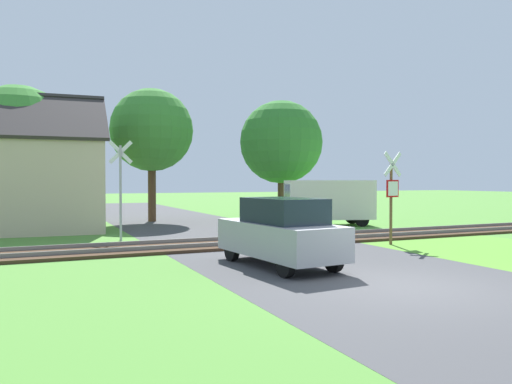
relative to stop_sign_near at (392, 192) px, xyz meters
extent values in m
plane|color=#4C8433|center=(-4.22, -5.63, -1.83)|extent=(160.00, 160.00, 0.00)
cube|color=#424244|center=(-4.22, -3.63, -1.83)|extent=(7.00, 80.00, 0.01)
cube|color=#422D1E|center=(-4.22, 2.19, -1.78)|extent=(60.00, 2.60, 0.10)
cube|color=slate|center=(-4.22, 2.91, -1.67)|extent=(60.00, 0.08, 0.12)
cube|color=slate|center=(-4.22, 1.47, -1.67)|extent=(60.00, 0.08, 0.12)
cylinder|color=brown|center=(-0.01, 0.03, -0.36)|extent=(0.10, 0.10, 2.95)
cube|color=red|center=(0.01, -0.03, 0.12)|extent=(0.60, 0.13, 0.60)
cube|color=white|center=(0.01, -0.06, 0.12)|extent=(0.49, 0.10, 0.49)
cube|color=white|center=(0.01, -0.03, 0.96)|extent=(0.87, 0.18, 0.88)
cube|color=white|center=(0.01, -0.03, 0.96)|extent=(0.87, 0.18, 0.88)
cylinder|color=#9E9EA5|center=(-8.38, 5.05, -0.07)|extent=(0.09, 0.09, 3.53)
cube|color=white|center=(-8.37, 5.11, 1.45)|extent=(0.85, 0.29, 0.88)
cube|color=white|center=(-8.37, 5.11, 1.45)|extent=(0.85, 0.29, 0.88)
cube|color=#C6B293|center=(-11.92, 10.66, 0.17)|extent=(7.31, 6.38, 4.01)
cube|color=#332D2D|center=(-12.01, 9.17, 3.17)|extent=(7.51, 3.80, 2.31)
cube|color=#332D2D|center=(-11.83, 12.16, 3.17)|extent=(7.51, 3.80, 2.31)
cube|color=brown|center=(-10.00, 10.55, 3.26)|extent=(0.53, 0.53, 1.10)
cylinder|color=#513823|center=(-5.42, 13.27, -0.18)|extent=(0.43, 0.43, 3.29)
sphere|color=#3D8433|center=(-5.42, 13.27, 3.14)|extent=(4.48, 4.48, 4.48)
cylinder|color=#513823|center=(1.42, 11.20, -0.51)|extent=(0.37, 0.37, 2.65)
sphere|color=#337A2D|center=(1.42, 11.20, 2.56)|extent=(4.64, 4.64, 4.64)
cylinder|color=#513823|center=(-11.92, 11.64, -0.62)|extent=(0.47, 0.47, 2.43)
sphere|color=#3D8433|center=(-11.92, 11.64, 2.39)|extent=(4.78, 4.78, 4.78)
cube|color=silver|center=(2.02, 7.18, -0.54)|extent=(4.58, 3.08, 1.90)
cube|color=silver|center=(-0.31, 7.92, -1.04)|extent=(1.21, 1.93, 0.90)
cube|color=#19232D|center=(0.04, 7.80, -0.21)|extent=(0.53, 1.55, 0.85)
cube|color=navy|center=(2.31, 8.09, -0.87)|extent=(3.61, 1.15, 0.16)
cylinder|color=black|center=(0.90, 8.35, -1.49)|extent=(0.70, 0.38, 0.68)
cylinder|color=black|center=(0.42, 6.86, -1.49)|extent=(0.70, 0.38, 0.68)
cylinder|color=black|center=(3.62, 7.49, -1.49)|extent=(0.70, 0.38, 0.68)
cylinder|color=black|center=(3.15, 6.00, -1.49)|extent=(0.70, 0.38, 0.68)
cube|color=#99999E|center=(-5.51, -2.29, -1.11)|extent=(2.01, 4.14, 0.84)
cube|color=#19232D|center=(-5.49, -2.48, -0.37)|extent=(1.59, 2.32, 0.64)
cylinder|color=black|center=(-4.94, -0.87, -1.53)|extent=(0.24, 0.61, 0.60)
cylinder|color=black|center=(-6.34, -1.00, -1.53)|extent=(0.24, 0.61, 0.60)
cylinder|color=black|center=(-4.69, -3.57, -1.53)|extent=(0.24, 0.61, 0.60)
cylinder|color=black|center=(-6.08, -3.70, -1.53)|extent=(0.24, 0.61, 0.60)
camera|label=1|loc=(-11.35, -13.81, 0.40)|focal=35.00mm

